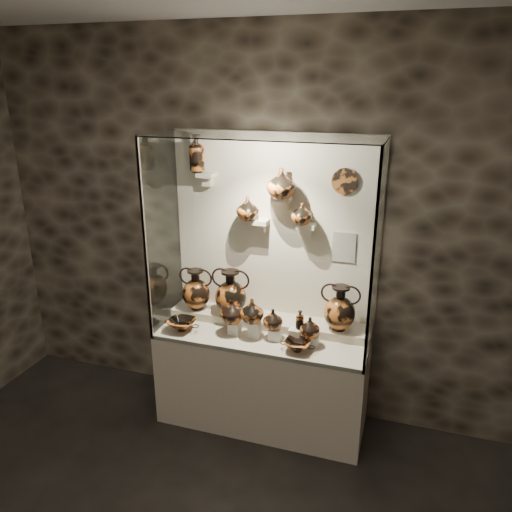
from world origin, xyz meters
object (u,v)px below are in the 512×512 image
at_px(amphora_left, 196,289).
at_px(kylix_right, 298,345).
at_px(lekythos_small, 300,319).
at_px(amphora_mid, 231,293).
at_px(ovoid_vase_b, 281,183).
at_px(jug_b, 252,311).
at_px(jug_c, 273,319).
at_px(lekythos_tall, 197,152).
at_px(jug_a, 232,311).
at_px(ovoid_vase_a, 248,208).
at_px(amphora_right, 340,308).
at_px(kylix_left, 182,324).
at_px(ovoid_vase_c, 302,213).
at_px(jug_e, 310,327).

xyz_separation_m(amphora_left, kylix_right, (0.97, -0.32, -0.20)).
bearing_deg(lekythos_small, kylix_right, -104.72).
bearing_deg(amphora_mid, ovoid_vase_b, -12.71).
bearing_deg(amphora_left, jug_b, -40.27).
distance_m(amphora_mid, jug_c, 0.46).
bearing_deg(lekythos_tall, ovoid_vase_b, -7.20).
bearing_deg(jug_a, kylix_right, -0.27).
height_order(jug_b, ovoid_vase_a, ovoid_vase_a).
height_order(amphora_left, jug_a, amphora_left).
relative_size(amphora_left, jug_b, 1.85).
bearing_deg(amphora_right, kylix_left, 176.62).
relative_size(amphora_left, jug_c, 2.21).
xyz_separation_m(jug_b, kylix_left, (-0.58, -0.08, -0.17)).
bearing_deg(ovoid_vase_a, jug_b, -85.51).
xyz_separation_m(jug_c, ovoid_vase_b, (-0.01, 0.22, 1.03)).
bearing_deg(amphora_left, lekythos_small, -31.21).
height_order(jug_b, ovoid_vase_c, ovoid_vase_c).
xyz_separation_m(amphora_right, jug_b, (-0.66, -0.21, -0.03)).
relative_size(jug_c, kylix_left, 0.56).
bearing_deg(amphora_left, jug_e, -31.61).
xyz_separation_m(amphora_mid, jug_b, (0.25, -0.20, -0.04)).
bearing_deg(lekythos_tall, ovoid_vase_c, -4.65).
height_order(amphora_left, amphora_mid, amphora_mid).
xyz_separation_m(amphora_mid, lekythos_tall, (-0.30, 0.09, 1.13)).
bearing_deg(amphora_right, ovoid_vase_c, 152.88).
bearing_deg(lekythos_tall, kylix_left, -97.86).
bearing_deg(lekythos_small, jug_b, 161.64).
height_order(amphora_left, ovoid_vase_a, ovoid_vase_a).
relative_size(lekythos_small, ovoid_vase_c, 1.00).
height_order(amphora_left, jug_e, amphora_left).
bearing_deg(jug_c, jug_b, -176.52).
bearing_deg(ovoid_vase_a, jug_c, -60.47).
distance_m(lekythos_small, ovoid_vase_b, 1.05).
height_order(amphora_mid, ovoid_vase_b, ovoid_vase_b).
distance_m(jug_b, lekythos_small, 0.38).
relative_size(jug_a, ovoid_vase_c, 1.17).
bearing_deg(amphora_left, ovoid_vase_c, -16.14).
distance_m(amphora_right, jug_c, 0.53).
xyz_separation_m(jug_c, lekythos_tall, (-0.72, 0.27, 1.23)).
bearing_deg(ovoid_vase_c, lekythos_tall, -173.50).
bearing_deg(amphora_mid, jug_c, -42.11).
height_order(jug_c, kylix_left, jug_c).
distance_m(jug_a, ovoid_vase_b, 1.08).
bearing_deg(amphora_mid, lekythos_small, -34.67).
xyz_separation_m(jug_e, ovoid_vase_c, (-0.15, 0.27, 0.81)).
relative_size(kylix_left, ovoid_vase_c, 1.69).
distance_m(lekythos_small, kylix_left, 0.98).
bearing_deg(amphora_mid, jug_e, -34.75).
relative_size(jug_a, kylix_left, 0.69).
distance_m(kylix_right, lekythos_tall, 1.70).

